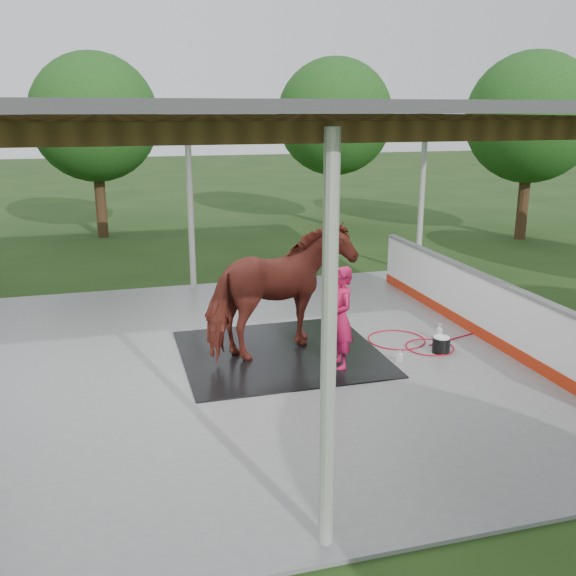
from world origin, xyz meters
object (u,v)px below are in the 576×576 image
object	(u,v)px
horse	(280,291)
wash_bucket	(441,345)
dasher_board	(483,308)
handler	(340,318)

from	to	relation	value
horse	wash_bucket	bearing A→B (deg)	-128.23
dasher_board	horse	xyz separation A→B (m)	(-3.75, 0.14, 0.55)
handler	dasher_board	bearing A→B (deg)	101.96
handler	wash_bucket	xyz separation A→B (m)	(1.88, 0.13, -0.68)
horse	wash_bucket	xyz separation A→B (m)	(2.64, -0.68, -0.95)
handler	wash_bucket	world-z (taller)	handler
horse	handler	xyz separation A→B (m)	(0.77, -0.81, -0.27)
dasher_board	handler	bearing A→B (deg)	-167.35
horse	wash_bucket	size ratio (longest dim) A/B	8.50
horse	handler	world-z (taller)	horse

